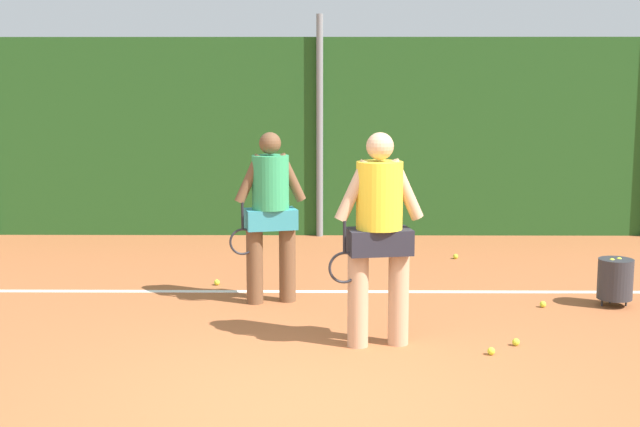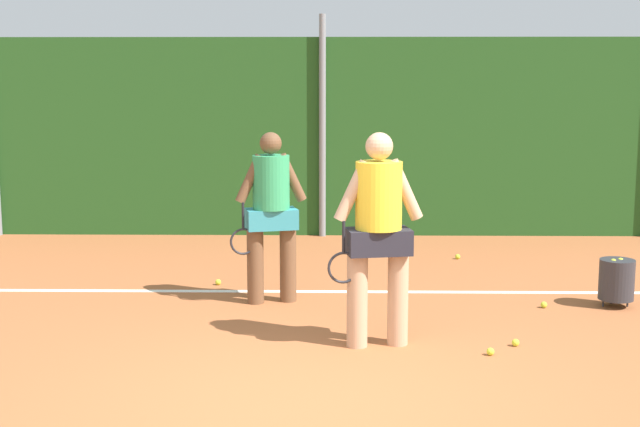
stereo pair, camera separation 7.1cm
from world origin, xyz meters
The scene contains 13 objects.
ground_plane centered at (0.00, 2.06, 0.00)m, with size 27.50×27.50×0.00m, color #A85B33.
hedge_fence_backdrop centered at (0.00, 7.00, 1.47)m, with size 17.00×0.25×2.95m, color #23511E.
fence_post_center centered at (0.00, 6.82, 1.64)m, with size 0.10×0.10×3.27m, color gray.
court_baseline_paint centered at (0.00, 3.39, 0.00)m, with size 12.42×0.10×0.01m, color white.
player_foreground_near centered at (0.56, 1.46, 1.06)m, with size 0.84×0.42×1.89m.
player_midcourt centered at (-0.49, 2.95, 1.01)m, with size 0.79×0.43×1.80m.
ball_hopper centered at (3.11, 2.81, 0.29)m, with size 0.36×0.36×0.51m.
tennis_ball_1 centered at (2.35, 2.75, 0.03)m, with size 0.07×0.07×0.07m, color #CCDB33.
tennis_ball_3 centered at (1.80, 5.17, 0.03)m, with size 0.07×0.07×0.07m, color #CCDB33.
tennis_ball_4 centered at (1.52, 1.19, 0.03)m, with size 0.07×0.07×0.07m, color #CCDB33.
tennis_ball_5 centered at (-1.16, 3.69, 0.03)m, with size 0.07×0.07×0.07m, color #CCDB33.
tennis_ball_6 centered at (-0.36, 4.45, 0.03)m, with size 0.07×0.07×0.07m, color #CCDB33.
tennis_ball_7 centered at (1.79, 1.45, 0.03)m, with size 0.07×0.07×0.07m, color #CCDB33.
Camera 2 is at (0.17, -5.96, 2.36)m, focal length 48.47 mm.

